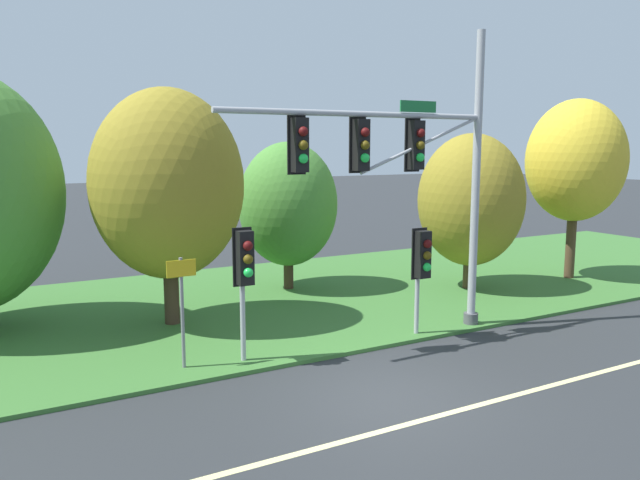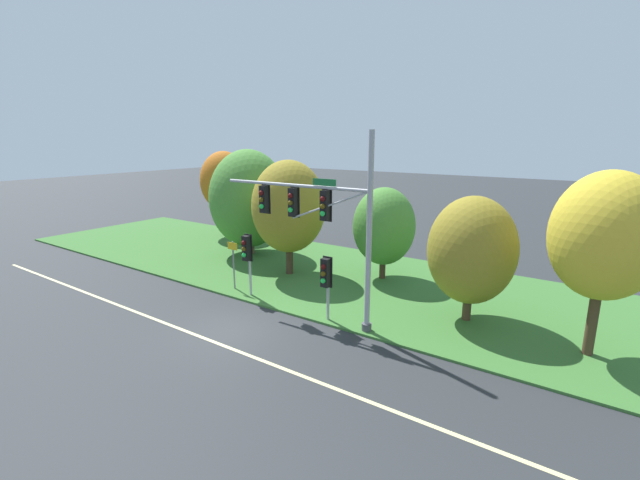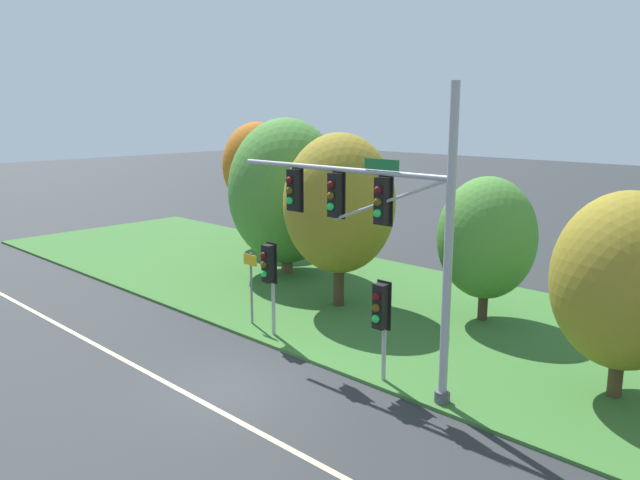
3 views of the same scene
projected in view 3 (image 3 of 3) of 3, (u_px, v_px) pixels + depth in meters
The scene contains 12 objects.
ground_plane at pixel (234, 385), 16.96m from camera, with size 160.00×160.00×0.00m, color #282B2D.
lane_stripe at pixel (197, 399), 16.11m from camera, with size 36.00×0.16×0.01m, color beige.
grass_verge at pixel (412, 313), 22.77m from camera, with size 48.00×11.50×0.10m, color #386B2D.
traffic_signal_mast at pixel (376, 216), 16.35m from camera, with size 7.60×0.49×7.90m.
pedestrian_signal_near_kerb at pixel (381, 311), 16.53m from camera, with size 0.46×0.55×2.82m.
pedestrian_signal_further_along at pixel (269, 269), 19.93m from camera, with size 0.46×0.55×3.10m.
route_sign_post at pixel (251, 280), 21.24m from camera, with size 0.65×0.08×2.49m.
tree_nearest_road at pixel (257, 166), 33.27m from camera, with size 3.71×3.71×6.63m.
tree_left_of_mast at pixel (286, 191), 27.51m from camera, with size 5.13×5.13×6.91m.
tree_behind_signpost at pixel (339, 204), 22.79m from camera, with size 4.12×4.12×6.46m.
tree_mid_verge at pixel (487, 238), 21.36m from camera, with size 3.38×3.38×5.05m.
tree_tall_centre at pixel (625, 281), 15.49m from camera, with size 3.62×3.62×5.34m.
Camera 3 is at (12.63, -9.76, 7.35)m, focal length 35.00 mm.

